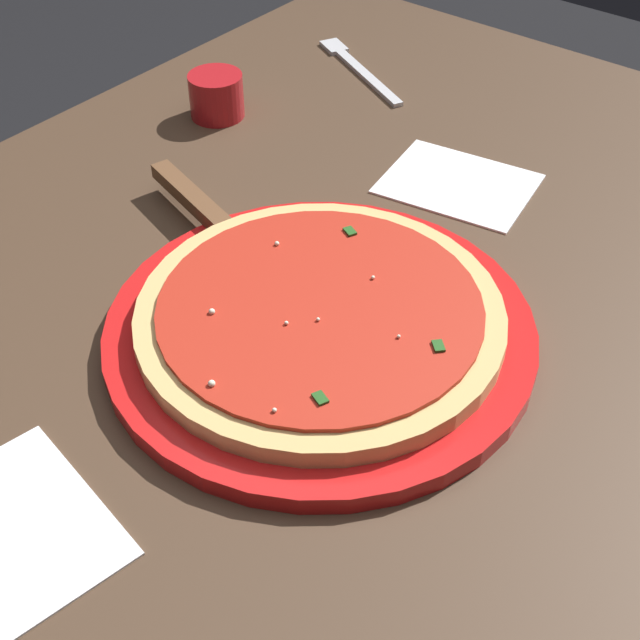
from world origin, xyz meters
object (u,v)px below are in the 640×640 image
Objects in this scene: serving_plate at (320,331)px; fork at (357,67)px; napkin_loose_left at (458,184)px; pizza at (320,315)px; cup_small_sauce at (216,96)px; pizza_server at (215,221)px.

fork is (-0.40, -0.26, -0.01)m from serving_plate.
serving_plate is at bearing 7.06° from napkin_loose_left.
pizza is 4.89× the size of cup_small_sauce.
cup_small_sauce is at bearing -80.63° from napkin_loose_left.
cup_small_sauce is at bearing -15.74° from fork.
fork is at bearing -146.76° from pizza.
pizza reaches higher than serving_plate.
cup_small_sauce is at bearing -136.94° from pizza_server.
napkin_loose_left is (-0.05, 0.28, -0.02)m from cup_small_sauce.
serving_plate is 1.97× the size of fork.
pizza reaches higher than pizza_server.
pizza_server is (-0.05, -0.16, 0.01)m from serving_plate.
pizza is at bearing 33.24° from fork.
pizza is at bearing 32.79° from serving_plate.
cup_small_sauce is 0.20m from fork.
pizza is (0.00, 0.00, 0.02)m from serving_plate.
cup_small_sauce is 0.29m from napkin_loose_left.
fork is at bearing -163.50° from pizza_server.
pizza_server is 0.25m from napkin_loose_left.
serving_plate is 5.76× the size of cup_small_sauce.
pizza_server reaches higher than napkin_loose_left.
cup_small_sauce is (-0.22, -0.32, 0.02)m from serving_plate.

